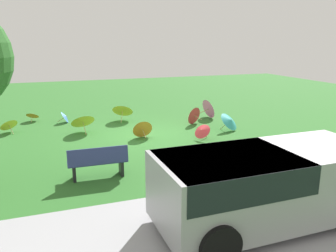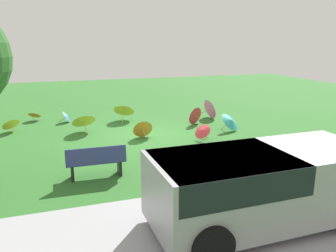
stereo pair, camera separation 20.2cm
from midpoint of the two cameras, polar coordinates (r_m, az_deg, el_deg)
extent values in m
plane|color=#2D6B28|center=(13.58, -4.43, -1.57)|extent=(40.00, 40.00, 0.00)
cube|color=#9E9EA3|center=(7.34, 11.56, -16.17)|extent=(40.00, 3.89, 0.01)
cube|color=#99999E|center=(7.28, 15.52, -9.17)|extent=(4.62, 1.96, 1.35)
cube|color=black|center=(6.66, 9.26, -7.35)|extent=(2.60, 1.95, 0.55)
cylinder|color=black|center=(6.02, 7.57, -19.19)|extent=(0.76, 0.23, 0.76)
cylinder|color=black|center=(7.52, 0.65, -11.83)|extent=(0.76, 0.23, 0.76)
cylinder|color=black|center=(9.09, 20.13, -8.00)|extent=(0.76, 0.23, 0.76)
cube|color=navy|center=(9.59, -12.22, -5.81)|extent=(1.61, 0.49, 0.05)
cube|color=navy|center=(9.33, -12.15, -4.92)|extent=(1.60, 0.15, 0.45)
cube|color=black|center=(9.63, -15.96, -7.39)|extent=(0.09, 0.41, 0.45)
cube|color=black|center=(9.75, -8.39, -6.72)|extent=(0.09, 0.41, 0.45)
cylinder|color=tan|center=(15.15, 4.61, 1.39)|extent=(0.22, 0.40, 0.12)
cone|color=#D8383F|center=(15.31, 3.77, 1.81)|extent=(0.86, 0.66, 0.81)
sphere|color=tan|center=(15.35, 3.54, 1.92)|extent=(0.05, 0.05, 0.04)
cylinder|color=tan|center=(14.07, -14.12, -0.39)|extent=(0.09, 0.40, 0.48)
cone|color=yellow|center=(14.22, -14.45, 0.96)|extent=(1.07, 0.98, 0.71)
sphere|color=tan|center=(14.25, -14.52, 1.23)|extent=(0.04, 0.06, 0.05)
cylinder|color=tan|center=(15.82, -8.07, 1.51)|extent=(0.20, 0.39, 0.49)
cone|color=yellow|center=(16.00, -7.90, 2.75)|extent=(1.21, 1.15, 0.74)
sphere|color=tan|center=(16.04, -7.86, 3.01)|extent=(0.05, 0.06, 0.05)
cylinder|color=tan|center=(11.08, 10.50, -4.03)|extent=(0.32, 0.21, 0.11)
cone|color=pink|center=(10.87, 9.93, -4.04)|extent=(0.55, 0.67, 0.64)
sphere|color=tan|center=(10.82, 9.79, -4.05)|extent=(0.06, 0.05, 0.04)
cylinder|color=tan|center=(15.16, -24.99, -0.56)|extent=(0.19, 0.29, 0.33)
cone|color=yellow|center=(15.28, -25.38, 0.26)|extent=(0.89, 0.85, 0.56)
sphere|color=tan|center=(15.31, -25.46, 0.42)|extent=(0.06, 0.06, 0.05)
cylinder|color=tan|center=(12.95, -4.45, -1.27)|extent=(0.03, 0.46, 0.24)
cone|color=orange|center=(13.17, -4.76, -0.42)|extent=(0.77, 0.44, 0.74)
sphere|color=tan|center=(13.22, -4.82, -0.26)|extent=(0.04, 0.05, 0.05)
cylinder|color=tan|center=(14.50, 8.99, 0.09)|extent=(0.25, 0.33, 0.38)
cone|color=teal|center=(14.34, 9.90, 0.86)|extent=(1.11, 1.08, 0.73)
sphere|color=tan|center=(14.31, 10.11, 1.04)|extent=(0.06, 0.06, 0.05)
cylinder|color=tan|center=(16.33, -17.73, 1.01)|extent=(0.35, 0.06, 0.22)
cone|color=#4C8CE5|center=(16.28, -17.01, 1.49)|extent=(0.44, 0.61, 0.55)
sphere|color=tan|center=(16.28, -16.87, 1.59)|extent=(0.05, 0.04, 0.05)
cylinder|color=tan|center=(13.15, 5.69, -1.41)|extent=(0.30, 0.17, 0.32)
cone|color=#D8383F|center=(12.95, 5.20, -0.78)|extent=(0.76, 0.80, 0.53)
sphere|color=tan|center=(12.91, 5.09, -0.64)|extent=(0.06, 0.06, 0.05)
cylinder|color=tan|center=(16.97, -22.04, 1.08)|extent=(0.10, 0.19, 0.27)
cone|color=orange|center=(17.04, -21.93, 1.72)|extent=(0.73, 0.71, 0.40)
sphere|color=tan|center=(17.05, -21.91, 1.88)|extent=(0.05, 0.06, 0.05)
cylinder|color=tan|center=(16.43, 5.55, 2.44)|extent=(0.58, 0.10, 0.21)
cone|color=pink|center=(16.61, 6.65, 2.98)|extent=(0.60, 0.99, 0.95)
sphere|color=tan|center=(16.65, 6.90, 3.10)|extent=(0.05, 0.04, 0.05)
camera|label=1|loc=(0.10, -90.46, -0.12)|focal=36.61mm
camera|label=2|loc=(0.10, 89.54, 0.12)|focal=36.61mm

